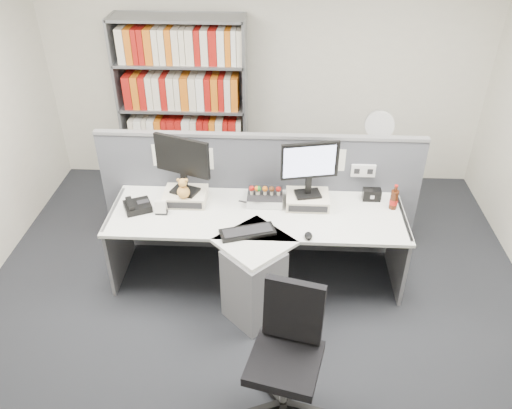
# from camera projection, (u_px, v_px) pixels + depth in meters

# --- Properties ---
(ground) EXTENTS (5.50, 5.50, 0.00)m
(ground) POSITION_uv_depth(u_px,v_px,m) (252.00, 341.00, 4.21)
(ground) COLOR #26282D
(ground) RESTS_ON ground
(room_shell) EXTENTS (5.04, 5.54, 2.72)m
(room_shell) POSITION_uv_depth(u_px,v_px,m) (251.00, 146.00, 3.22)
(room_shell) COLOR silver
(room_shell) RESTS_ON ground
(partition) EXTENTS (3.00, 0.08, 1.27)m
(partition) POSITION_uv_depth(u_px,v_px,m) (260.00, 194.00, 4.89)
(partition) COLOR #51535B
(partition) RESTS_ON ground
(desk) EXTENTS (2.60, 1.20, 0.72)m
(desk) POSITION_uv_depth(u_px,v_px,m) (256.00, 252.00, 4.45)
(desk) COLOR white
(desk) RESTS_ON ground
(monitor_riser_left) EXTENTS (0.38, 0.31, 0.10)m
(monitor_riser_left) POSITION_uv_depth(u_px,v_px,m) (186.00, 196.00, 4.63)
(monitor_riser_left) COLOR beige
(monitor_riser_left) RESTS_ON desk
(monitor_riser_right) EXTENTS (0.38, 0.31, 0.10)m
(monitor_riser_right) POSITION_uv_depth(u_px,v_px,m) (307.00, 200.00, 4.58)
(monitor_riser_right) COLOR beige
(monitor_riser_right) RESTS_ON desk
(monitor_left) EXTENTS (0.50, 0.24, 0.53)m
(monitor_left) POSITION_uv_depth(u_px,v_px,m) (182.00, 160.00, 4.43)
(monitor_left) COLOR black
(monitor_left) RESTS_ON monitor_riser_left
(monitor_right) EXTENTS (0.50, 0.20, 0.51)m
(monitor_right) POSITION_uv_depth(u_px,v_px,m) (310.00, 165.00, 4.39)
(monitor_right) COLOR black
(monitor_right) RESTS_ON monitor_riser_right
(desktop_pc) EXTENTS (0.31, 0.28, 0.08)m
(desktop_pc) POSITION_uv_depth(u_px,v_px,m) (265.00, 197.00, 4.63)
(desktop_pc) COLOR black
(desktop_pc) RESTS_ON desk
(figurines) EXTENTS (0.29, 0.05, 0.09)m
(figurines) POSITION_uv_depth(u_px,v_px,m) (264.00, 190.00, 4.56)
(figurines) COLOR beige
(figurines) RESTS_ON desktop_pc
(keyboard) EXTENTS (0.49, 0.30, 0.03)m
(keyboard) POSITION_uv_depth(u_px,v_px,m) (248.00, 232.00, 4.24)
(keyboard) COLOR black
(keyboard) RESTS_ON desk
(mouse) EXTENTS (0.07, 0.10, 0.04)m
(mouse) POSITION_uv_depth(u_px,v_px,m) (308.00, 236.00, 4.18)
(mouse) COLOR black
(mouse) RESTS_ON desk
(desk_phone) EXTENTS (0.29, 0.28, 0.10)m
(desk_phone) POSITION_uv_depth(u_px,v_px,m) (137.00, 206.00, 4.52)
(desk_phone) COLOR black
(desk_phone) RESTS_ON desk
(desk_calendar) EXTENTS (0.11, 0.08, 0.13)m
(desk_calendar) POSITION_uv_depth(u_px,v_px,m) (161.00, 208.00, 4.46)
(desk_calendar) COLOR black
(desk_calendar) RESTS_ON desk
(plush_toy) EXTENTS (0.11, 0.11, 0.19)m
(plush_toy) POSITION_uv_depth(u_px,v_px,m) (183.00, 189.00, 4.47)
(plush_toy) COLOR gold
(plush_toy) RESTS_ON monitor_riser_left
(speaker) EXTENTS (0.16, 0.09, 0.11)m
(speaker) POSITION_uv_depth(u_px,v_px,m) (372.00, 194.00, 4.65)
(speaker) COLOR black
(speaker) RESTS_ON desk
(cola_bottle) EXTENTS (0.07, 0.07, 0.24)m
(cola_bottle) POSITION_uv_depth(u_px,v_px,m) (394.00, 200.00, 4.51)
(cola_bottle) COLOR #3F190A
(cola_bottle) RESTS_ON desk
(shelving_unit) EXTENTS (1.41, 0.40, 2.00)m
(shelving_unit) POSITION_uv_depth(u_px,v_px,m) (184.00, 110.00, 5.75)
(shelving_unit) COLOR gray
(shelving_unit) RESTS_ON ground
(filing_cabinet) EXTENTS (0.45, 0.61, 0.70)m
(filing_cabinet) POSITION_uv_depth(u_px,v_px,m) (371.00, 183.00, 5.63)
(filing_cabinet) COLOR gray
(filing_cabinet) RESTS_ON ground
(desk_fan) EXTENTS (0.30, 0.18, 0.50)m
(desk_fan) POSITION_uv_depth(u_px,v_px,m) (379.00, 128.00, 5.26)
(desk_fan) COLOR white
(desk_fan) RESTS_ON filing_cabinet
(office_chair) EXTENTS (0.65, 0.65, 0.99)m
(office_chair) POSITION_uv_depth(u_px,v_px,m) (288.00, 349.00, 3.47)
(office_chair) COLOR silver
(office_chair) RESTS_ON ground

